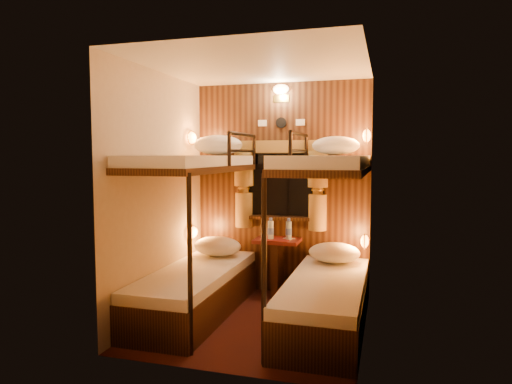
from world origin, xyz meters
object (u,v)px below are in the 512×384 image
(bunk_left, at_px, (196,258))
(bottle_right, at_px, (289,230))
(bunk_right, at_px, (326,267))
(table, at_px, (277,260))
(bottle_left, at_px, (271,230))

(bunk_left, distance_m, bottle_right, 1.11)
(bunk_left, relative_size, bottle_right, 7.91)
(bunk_left, bearing_deg, bottle_right, 44.55)
(bunk_left, xyz_separation_m, bunk_right, (1.30, 0.00, 0.00))
(table, bearing_deg, bottle_right, -5.49)
(bunk_right, distance_m, bottle_right, 0.95)
(bottle_right, bearing_deg, bunk_right, -56.15)
(bunk_left, bearing_deg, table, 50.33)
(table, bearing_deg, bottle_left, -143.08)
(bottle_left, bearing_deg, table, 36.92)
(table, relative_size, bottle_right, 2.73)
(bunk_right, bearing_deg, bottle_right, 123.85)
(table, distance_m, bottle_left, 0.35)
(bunk_left, distance_m, bunk_right, 1.30)
(table, height_order, bottle_left, bottle_left)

